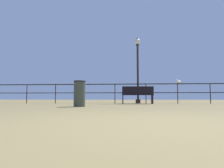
# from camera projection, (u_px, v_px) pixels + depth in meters

# --- Properties ---
(ground_plane) EXTENTS (60.00, 60.00, 0.00)m
(ground_plane) POSITION_uv_depth(u_px,v_px,m) (142.00, 124.00, 2.22)
(ground_plane) COLOR olive
(pier_railing) EXTENTS (25.77, 0.05, 1.10)m
(pier_railing) POSITION_uv_depth(u_px,v_px,m) (130.00, 89.00, 10.52)
(pier_railing) COLOR black
(pier_railing) RESTS_ON ground_plane
(bench_near_left) EXTENTS (1.64, 0.72, 0.90)m
(bench_near_left) POSITION_uv_depth(u_px,v_px,m) (138.00, 94.00, 9.79)
(bench_near_left) COLOR black
(bench_near_left) RESTS_ON ground_plane
(lamppost_center) EXTENTS (0.32, 0.32, 3.83)m
(lamppost_center) POSITION_uv_depth(u_px,v_px,m) (138.00, 65.00, 10.86)
(lamppost_center) COLOR #2C1F21
(lamppost_center) RESTS_ON ground_plane
(seagull_on_rail) EXTENTS (0.43, 0.26, 0.21)m
(seagull_on_rail) POSITION_uv_depth(u_px,v_px,m) (179.00, 82.00, 10.32)
(seagull_on_rail) COLOR white
(seagull_on_rail) RESTS_ON pier_railing
(trash_bin) EXTENTS (0.42, 0.42, 0.90)m
(trash_bin) POSITION_uv_depth(u_px,v_px,m) (79.00, 94.00, 6.59)
(trash_bin) COLOR #373F31
(trash_bin) RESTS_ON ground_plane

